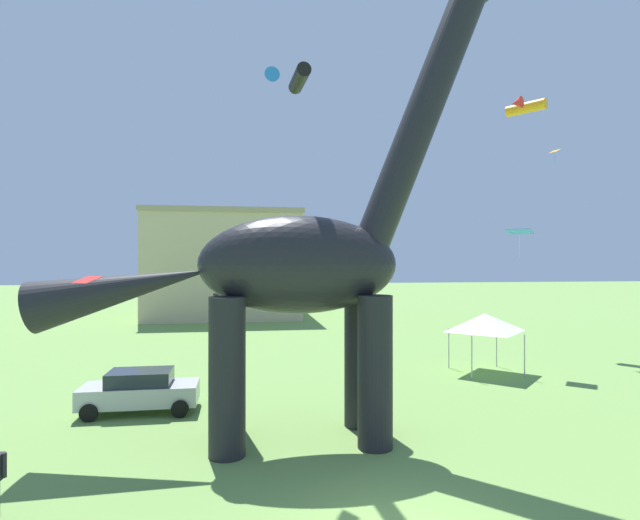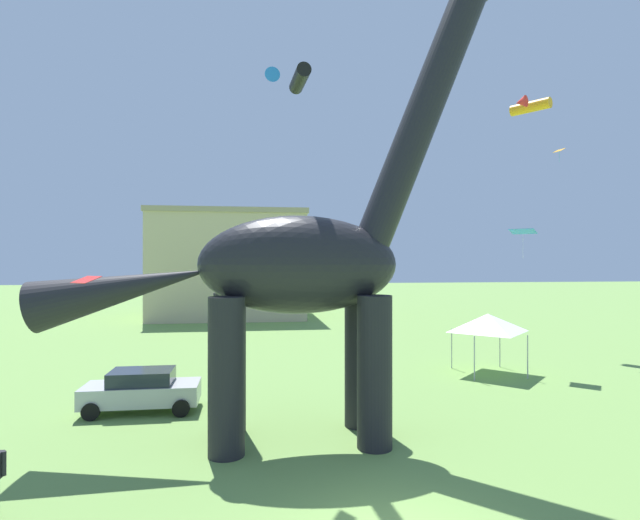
% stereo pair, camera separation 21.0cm
% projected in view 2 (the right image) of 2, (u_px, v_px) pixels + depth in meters
% --- Properties ---
extents(dinosaur_sculpture, '(14.62, 3.10, 15.28)m').
position_uv_depth(dinosaur_sculpture, '(297.00, 265.00, 15.64)').
color(dinosaur_sculpture, black).
rests_on(dinosaur_sculpture, ground_plane).
extents(parked_sedan_left, '(4.21, 2.00, 1.55)m').
position_uv_depth(parked_sedan_left, '(142.00, 390.00, 18.58)').
color(parked_sedan_left, '#B7B7BC').
rests_on(parked_sedan_left, ground_plane).
extents(festival_canopy_tent, '(3.15, 3.15, 3.00)m').
position_uv_depth(festival_canopy_tent, '(488.00, 323.00, 24.93)').
color(festival_canopy_tent, '#B2B2B7').
rests_on(festival_canopy_tent, ground_plane).
extents(kite_mid_center, '(1.57, 1.82, 0.53)m').
position_uv_depth(kite_mid_center, '(294.00, 78.00, 17.26)').
color(kite_mid_center, black).
extents(kite_trailing, '(0.57, 0.71, 0.83)m').
position_uv_depth(kite_trailing, '(559.00, 151.00, 30.58)').
color(kite_trailing, orange).
extents(kite_drifting, '(1.56, 1.55, 1.57)m').
position_uv_depth(kite_drifting, '(523.00, 232.00, 25.97)').
color(kite_drifting, '#287AE5').
extents(kite_near_high, '(0.76, 0.74, 0.17)m').
position_uv_depth(kite_near_high, '(86.00, 280.00, 11.90)').
color(kite_near_high, red).
extents(kite_far_left, '(2.81, 2.68, 0.79)m').
position_uv_depth(kite_far_left, '(528.00, 106.00, 34.01)').
color(kite_far_left, orange).
extents(background_building_block, '(15.24, 12.97, 10.74)m').
position_uv_depth(background_building_block, '(230.00, 264.00, 51.89)').
color(background_building_block, '#CCB78E').
rests_on(background_building_block, ground_plane).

